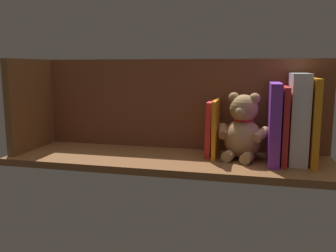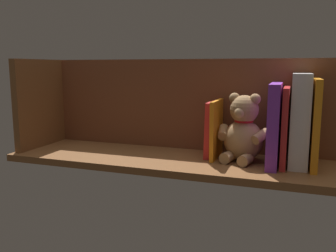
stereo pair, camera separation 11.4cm
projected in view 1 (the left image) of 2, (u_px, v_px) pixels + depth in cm
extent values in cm
cube|color=brown|center=(168.00, 160.00, 115.89)|extent=(102.79, 30.91, 2.20)
cube|color=brown|center=(177.00, 104.00, 125.81)|extent=(102.79, 1.50, 31.38)
cube|color=brown|center=(31.00, 105.00, 124.61)|extent=(2.40, 24.91, 31.38)
cube|color=orange|center=(312.00, 121.00, 106.31)|extent=(1.86, 18.27, 25.46)
cube|color=white|center=(298.00, 118.00, 107.80)|extent=(5.24, 16.71, 26.87)
cube|color=red|center=(284.00, 124.00, 108.44)|extent=(1.65, 18.17, 22.96)
cube|color=purple|center=(274.00, 123.00, 108.08)|extent=(3.18, 20.17, 24.07)
ellipsoid|color=tan|center=(243.00, 139.00, 112.32)|extent=(14.22, 13.28, 12.66)
sphere|color=tan|center=(244.00, 109.00, 110.75)|extent=(8.70, 8.70, 8.70)
sphere|color=tan|center=(255.00, 98.00, 108.75)|extent=(3.36, 3.36, 3.36)
sphere|color=tan|center=(234.00, 98.00, 111.69)|extent=(3.36, 3.36, 3.36)
sphere|color=tan|center=(240.00, 112.00, 107.61)|extent=(3.36, 3.36, 3.36)
cylinder|color=tan|center=(261.00, 134.00, 107.86)|extent=(5.91, 6.82, 4.68)
cylinder|color=tan|center=(223.00, 131.00, 113.28)|extent=(3.64, 6.51, 4.68)
cylinder|color=tan|center=(247.00, 158.00, 107.07)|extent=(4.38, 5.40, 3.36)
cylinder|color=tan|center=(228.00, 156.00, 109.64)|extent=(4.38, 5.40, 3.36)
torus|color=red|center=(243.00, 120.00, 111.32)|extent=(6.97, 6.97, 0.99)
cube|color=orange|center=(216.00, 128.00, 114.98)|extent=(1.34, 15.33, 18.36)
cube|color=red|center=(210.00, 128.00, 116.81)|extent=(2.07, 12.58, 17.76)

